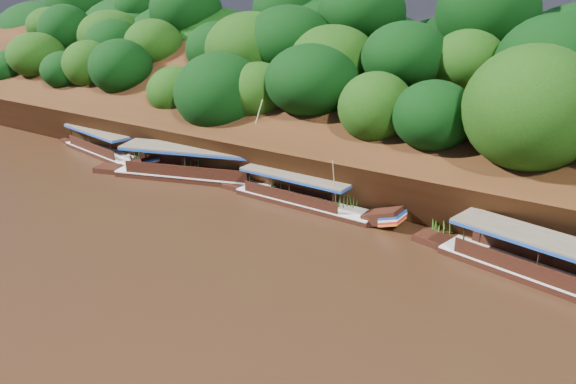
# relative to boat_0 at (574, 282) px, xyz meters

# --- Properties ---
(ground) EXTENTS (160.00, 160.00, 0.00)m
(ground) POSITION_rel_boat_0_xyz_m (-15.44, -6.20, -0.55)
(ground) COLOR black
(ground) RESTS_ON ground
(riverbank) EXTENTS (120.00, 30.06, 19.40)m
(riverbank) POSITION_rel_boat_0_xyz_m (-15.46, 16.52, 1.34)
(riverbank) COLOR black
(riverbank) RESTS_ON ground
(boat_0) EXTENTS (15.17, 5.00, 5.55)m
(boat_0) POSITION_rel_boat_0_xyz_m (0.00, 0.00, 0.00)
(boat_0) COLOR black
(boat_0) RESTS_ON ground
(boat_1) EXTENTS (12.90, 2.52, 4.56)m
(boat_1) POSITION_rel_boat_0_xyz_m (-17.06, 2.33, -0.05)
(boat_1) COLOR black
(boat_1) RESTS_ON ground
(boat_2) EXTENTS (16.70, 7.34, 7.17)m
(boat_2) POSITION_rel_boat_0_xyz_m (-26.67, 2.67, 0.05)
(boat_2) COLOR black
(boat_2) RESTS_ON ground
(boat_3) EXTENTS (13.20, 4.11, 2.77)m
(boat_3) POSITION_rel_boat_0_xyz_m (-38.66, 2.43, -0.03)
(boat_3) COLOR black
(boat_3) RESTS_ON ground
(reeds) EXTENTS (47.93, 2.53, 2.16)m
(reeds) POSITION_rel_boat_0_xyz_m (-17.71, 3.23, 0.31)
(reeds) COLOR #35691A
(reeds) RESTS_ON ground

